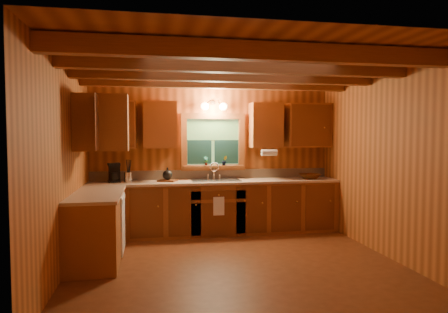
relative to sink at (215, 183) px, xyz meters
name	(u,v)px	position (x,y,z in m)	size (l,w,h in m)	color
room	(235,164)	(0.00, -1.60, 0.44)	(4.20, 4.20, 4.20)	#5D2F16
ceiling_beams	(235,71)	(0.00, -1.60, 1.63)	(4.20, 2.54, 0.18)	brown
base_cabinets	(188,213)	(-0.49, -0.32, -0.43)	(4.20, 2.22, 0.86)	brown
countertop	(189,185)	(-0.48, -0.31, 0.02)	(4.20, 2.24, 0.04)	tan
backsplash	(213,174)	(0.00, 0.28, 0.12)	(4.20, 0.02, 0.16)	tan
dishwasher_panel	(123,223)	(-1.47, -0.92, -0.43)	(0.02, 0.60, 0.80)	white
upper_cabinets	(183,124)	(-0.56, -0.18, 0.98)	(4.19, 1.77, 0.78)	brown
window	(213,143)	(0.00, 0.26, 0.67)	(1.12, 0.08, 1.00)	brown
window_sill	(213,167)	(0.00, 0.22, 0.26)	(1.06, 0.14, 0.04)	brown
wall_sconce	(214,106)	(0.00, 0.14, 1.31)	(0.45, 0.21, 0.17)	black
paper_towel_roll	(269,153)	(0.92, -0.07, 0.51)	(0.11, 0.11, 0.27)	white
dish_towel	(219,206)	(0.00, -0.34, -0.34)	(0.18, 0.01, 0.30)	white
sink	(215,183)	(0.00, 0.00, 0.00)	(0.82, 0.48, 0.43)	silver
coffee_maker	(114,173)	(-1.67, 0.07, 0.20)	(0.18, 0.23, 0.31)	black
utensil_crock	(128,177)	(-1.44, 0.02, 0.14)	(0.13, 0.13, 0.37)	silver
cutting_board	(167,181)	(-0.81, 0.02, 0.06)	(0.29, 0.21, 0.03)	#633015
teakettle	(167,175)	(-0.81, 0.02, 0.15)	(0.16, 0.16, 0.21)	black
wicker_basket	(310,176)	(1.67, -0.05, 0.09)	(0.36, 0.36, 0.09)	#48230C
potted_plant_left	(206,161)	(-0.13, 0.21, 0.37)	(0.09, 0.06, 0.16)	#633015
potted_plant_right	(224,161)	(0.19, 0.19, 0.37)	(0.09, 0.07, 0.17)	#633015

